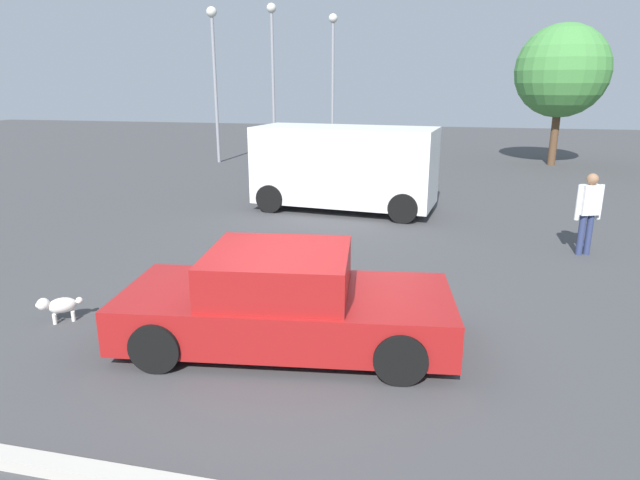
# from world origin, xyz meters

# --- Properties ---
(ground_plane) EXTENTS (80.00, 80.00, 0.00)m
(ground_plane) POSITION_xyz_m (0.00, 0.00, 0.00)
(ground_plane) COLOR #424244
(sedan_foreground) EXTENTS (4.55, 2.41, 1.31)m
(sedan_foreground) POSITION_xyz_m (-0.05, -0.00, 0.60)
(sedan_foreground) COLOR maroon
(sedan_foreground) RESTS_ON ground_plane
(dog) EXTENTS (0.52, 0.46, 0.40)m
(dog) POSITION_xyz_m (-3.51, -0.08, 0.25)
(dog) COLOR white
(dog) RESTS_ON ground_plane
(van_white) EXTENTS (5.05, 2.63, 2.28)m
(van_white) POSITION_xyz_m (-0.75, 8.20, 1.23)
(van_white) COLOR white
(van_white) RESTS_ON ground_plane
(pedestrian) EXTENTS (0.54, 0.37, 1.69)m
(pedestrian) POSITION_xyz_m (4.82, 5.21, 1.00)
(pedestrian) COLOR navy
(pedestrian) RESTS_ON ground_plane
(light_post_near) EXTENTS (0.44, 0.44, 6.96)m
(light_post_near) POSITION_xyz_m (-6.25, 19.24, 4.67)
(light_post_near) COLOR gray
(light_post_near) RESTS_ON ground_plane
(light_post_mid) EXTENTS (0.44, 0.44, 6.51)m
(light_post_mid) POSITION_xyz_m (-7.98, 16.40, 4.41)
(light_post_mid) COLOR gray
(light_post_mid) RESTS_ON ground_plane
(light_post_far) EXTENTS (0.44, 0.44, 6.71)m
(light_post_far) POSITION_xyz_m (-3.84, 21.61, 4.53)
(light_post_far) COLOR gray
(light_post_far) RESTS_ON ground_plane
(tree_back_left) EXTENTS (3.80, 3.80, 5.81)m
(tree_back_left) POSITION_xyz_m (6.46, 18.77, 3.90)
(tree_back_left) COLOR brown
(tree_back_left) RESTS_ON ground_plane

